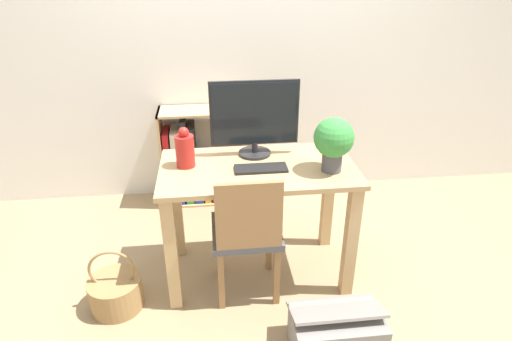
{
  "coord_description": "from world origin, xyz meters",
  "views": [
    {
      "loc": [
        -0.27,
        -2.23,
        1.87
      ],
      "look_at": [
        0.0,
        0.1,
        0.69
      ],
      "focal_mm": 30.0,
      "sensor_mm": 36.0,
      "label": 1
    }
  ],
  "objects_px": {
    "chair": "(247,231)",
    "basket": "(116,292)",
    "vase": "(185,150)",
    "potted_plant": "(334,140)",
    "monitor": "(255,116)",
    "storage_box": "(336,333)",
    "keyboard": "(261,168)",
    "bookshelf": "(195,164)"
  },
  "relations": [
    {
      "from": "monitor",
      "to": "bookshelf",
      "type": "height_order",
      "value": "monitor"
    },
    {
      "from": "potted_plant",
      "to": "storage_box",
      "type": "distance_m",
      "value": 1.02
    },
    {
      "from": "potted_plant",
      "to": "chair",
      "type": "distance_m",
      "value": 0.71
    },
    {
      "from": "monitor",
      "to": "potted_plant",
      "type": "relative_size",
      "value": 1.69
    },
    {
      "from": "bookshelf",
      "to": "storage_box",
      "type": "xyz_separation_m",
      "value": [
        0.74,
        -1.67,
        -0.21
      ]
    },
    {
      "from": "chair",
      "to": "storage_box",
      "type": "xyz_separation_m",
      "value": [
        0.42,
        -0.48,
        -0.34
      ]
    },
    {
      "from": "chair",
      "to": "basket",
      "type": "xyz_separation_m",
      "value": [
        -0.78,
        -0.02,
        -0.35
      ]
    },
    {
      "from": "vase",
      "to": "potted_plant",
      "type": "relative_size",
      "value": 0.76
    },
    {
      "from": "monitor",
      "to": "bookshelf",
      "type": "bearing_deg",
      "value": 116.76
    },
    {
      "from": "keyboard",
      "to": "bookshelf",
      "type": "bearing_deg",
      "value": 112.1
    },
    {
      "from": "chair",
      "to": "potted_plant",
      "type": "bearing_deg",
      "value": 13.57
    },
    {
      "from": "vase",
      "to": "chair",
      "type": "bearing_deg",
      "value": -37.86
    },
    {
      "from": "basket",
      "to": "potted_plant",
      "type": "bearing_deg",
      "value": 5.4
    },
    {
      "from": "keyboard",
      "to": "monitor",
      "type": "bearing_deg",
      "value": 92.7
    },
    {
      "from": "vase",
      "to": "basket",
      "type": "xyz_separation_m",
      "value": [
        -0.45,
        -0.28,
        -0.77
      ]
    },
    {
      "from": "vase",
      "to": "potted_plant",
      "type": "bearing_deg",
      "value": -10.59
    },
    {
      "from": "potted_plant",
      "to": "basket",
      "type": "xyz_separation_m",
      "value": [
        -1.28,
        -0.12,
        -0.85
      ]
    },
    {
      "from": "chair",
      "to": "vase",
      "type": "bearing_deg",
      "value": 144.01
    },
    {
      "from": "keyboard",
      "to": "vase",
      "type": "bearing_deg",
      "value": 166.87
    },
    {
      "from": "monitor",
      "to": "storage_box",
      "type": "distance_m",
      "value": 1.28
    },
    {
      "from": "monitor",
      "to": "potted_plant",
      "type": "distance_m",
      "value": 0.5
    },
    {
      "from": "chair",
      "to": "storage_box",
      "type": "distance_m",
      "value": 0.72
    },
    {
      "from": "vase",
      "to": "bookshelf",
      "type": "bearing_deg",
      "value": 89.42
    },
    {
      "from": "monitor",
      "to": "basket",
      "type": "height_order",
      "value": "monitor"
    },
    {
      "from": "bookshelf",
      "to": "basket",
      "type": "distance_m",
      "value": 1.32
    },
    {
      "from": "monitor",
      "to": "potted_plant",
      "type": "bearing_deg",
      "value": -34.06
    },
    {
      "from": "vase",
      "to": "storage_box",
      "type": "distance_m",
      "value": 1.29
    },
    {
      "from": "keyboard",
      "to": "vase",
      "type": "distance_m",
      "value": 0.45
    },
    {
      "from": "monitor",
      "to": "bookshelf",
      "type": "distance_m",
      "value": 1.14
    },
    {
      "from": "chair",
      "to": "bookshelf",
      "type": "xyz_separation_m",
      "value": [
        -0.32,
        1.19,
        -0.12
      ]
    },
    {
      "from": "potted_plant",
      "to": "basket",
      "type": "height_order",
      "value": "potted_plant"
    },
    {
      "from": "potted_plant",
      "to": "monitor",
      "type": "bearing_deg",
      "value": 145.94
    },
    {
      "from": "potted_plant",
      "to": "storage_box",
      "type": "relative_size",
      "value": 0.67
    },
    {
      "from": "keyboard",
      "to": "vase",
      "type": "height_order",
      "value": "vase"
    },
    {
      "from": "basket",
      "to": "storage_box",
      "type": "height_order",
      "value": "basket"
    },
    {
      "from": "chair",
      "to": "storage_box",
      "type": "height_order",
      "value": "chair"
    },
    {
      "from": "monitor",
      "to": "basket",
      "type": "distance_m",
      "value": 1.32
    },
    {
      "from": "bookshelf",
      "to": "storage_box",
      "type": "height_order",
      "value": "bookshelf"
    },
    {
      "from": "keyboard",
      "to": "bookshelf",
      "type": "relative_size",
      "value": 0.38
    },
    {
      "from": "monitor",
      "to": "storage_box",
      "type": "relative_size",
      "value": 1.12
    },
    {
      "from": "bookshelf",
      "to": "basket",
      "type": "height_order",
      "value": "bookshelf"
    },
    {
      "from": "potted_plant",
      "to": "chair",
      "type": "bearing_deg",
      "value": -168.31
    }
  ]
}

